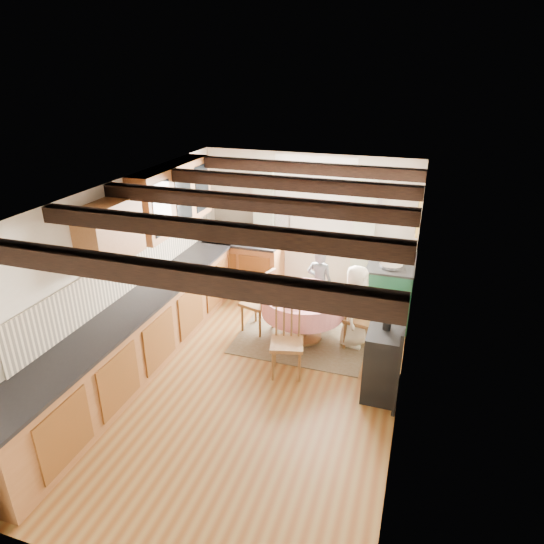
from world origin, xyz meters
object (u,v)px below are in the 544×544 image
(chair_near, at_px, (287,341))
(cast_iron_stove, at_px, (385,343))
(child_right, at_px, (355,306))
(child_far, at_px, (319,283))
(chair_left, at_px, (258,300))
(chair_right, at_px, (361,316))
(dining_table, at_px, (303,317))
(cup, at_px, (288,302))
(aga_range, at_px, (389,289))

(chair_near, height_order, cast_iron_stove, cast_iron_stove)
(child_right, bearing_deg, child_far, 55.62)
(chair_left, bearing_deg, child_right, 108.08)
(chair_right, bearing_deg, child_right, 75.73)
(chair_near, distance_m, chair_left, 1.18)
(dining_table, distance_m, child_far, 0.80)
(dining_table, bearing_deg, chair_near, -88.37)
(chair_left, xyz_separation_m, child_far, (0.76, 0.73, 0.07))
(chair_near, relative_size, chair_right, 1.00)
(chair_near, bearing_deg, child_right, 40.75)
(dining_table, relative_size, chair_near, 1.23)
(chair_left, relative_size, cast_iron_stove, 0.73)
(dining_table, distance_m, chair_near, 0.91)
(cast_iron_stove, distance_m, cup, 1.43)
(cast_iron_stove, relative_size, child_far, 1.21)
(chair_left, relative_size, child_right, 0.82)
(child_right, bearing_deg, aga_range, -10.99)
(chair_right, bearing_deg, aga_range, -5.33)
(cast_iron_stove, bearing_deg, child_far, 125.06)
(child_far, bearing_deg, child_right, 140.78)
(chair_left, distance_m, cast_iron_stove, 2.14)
(chair_near, xyz_separation_m, cast_iron_stove, (1.20, 0.01, 0.20))
(chair_near, bearing_deg, chair_left, 114.18)
(cast_iron_stove, bearing_deg, child_right, 116.88)
(child_right, height_order, cup, child_right)
(chair_near, distance_m, child_far, 1.67)
(child_far, bearing_deg, chair_near, 95.11)
(chair_near, relative_size, child_right, 0.80)
(dining_table, relative_size, chair_left, 1.20)
(chair_near, relative_size, cast_iron_stove, 0.71)
(dining_table, height_order, chair_right, chair_right)
(chair_left, relative_size, child_far, 0.88)
(dining_table, bearing_deg, cast_iron_stove, -35.98)
(dining_table, relative_size, child_right, 0.98)
(chair_near, distance_m, aga_range, 2.21)
(child_right, bearing_deg, cast_iron_stove, -141.96)
(chair_right, relative_size, child_right, 0.80)
(chair_right, height_order, aga_range, aga_range)
(chair_near, relative_size, cup, 9.04)
(chair_near, bearing_deg, chair_right, 36.05)
(dining_table, distance_m, cup, 0.57)
(child_right, xyz_separation_m, cup, (-0.84, -0.48, 0.16))
(dining_table, relative_size, cast_iron_stove, 0.87)
(dining_table, distance_m, child_right, 0.77)
(chair_left, bearing_deg, child_far, 149.78)
(chair_left, bearing_deg, cup, 69.95)
(chair_left, relative_size, aga_range, 0.93)
(cup, bearing_deg, child_far, 81.24)
(chair_left, xyz_separation_m, child_right, (1.43, 0.05, 0.11))
(chair_near, bearing_deg, child_far, 75.03)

